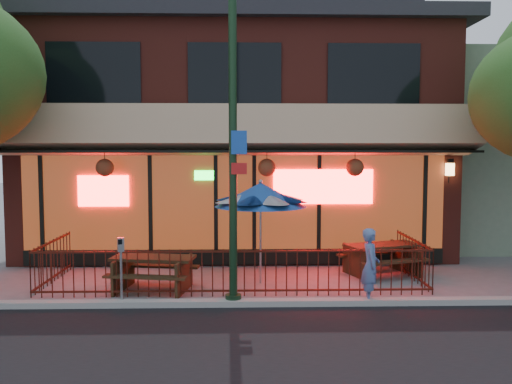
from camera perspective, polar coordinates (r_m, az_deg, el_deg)
ground at (r=11.35m, az=-2.37°, el=-11.18°), size 80.00×80.00×0.00m
curb at (r=10.85m, az=-2.40°, el=-11.58°), size 80.00×0.25×0.12m
restaurant_building at (r=18.07m, az=-2.11°, el=7.84°), size 12.96×9.49×8.05m
neighbor_building at (r=20.62m, az=23.86°, el=3.91°), size 6.00×7.00×6.00m
patio_fence at (r=11.68m, az=-2.34°, el=-7.53°), size 8.44×2.62×1.00m
street_light at (r=10.53m, az=-2.44°, el=4.95°), size 0.43×0.32×7.00m
picnic_table_left at (r=12.06m, az=-10.76°, el=-7.90°), size 1.95×1.61×0.75m
picnic_table_right at (r=13.65m, az=13.13°, el=-6.44°), size 2.14×1.88×0.77m
patio_umbrella at (r=12.30m, az=0.48°, el=-0.29°), size 2.09×2.09×2.39m
pedestrian at (r=11.13m, az=11.95°, el=-7.60°), size 0.41×0.58×1.50m
parking_meter_near at (r=11.00m, az=-14.02°, el=-6.91°), size 0.15×0.14×1.35m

